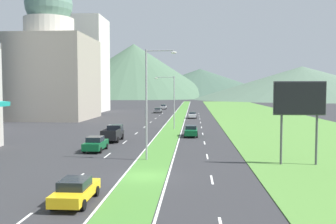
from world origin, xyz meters
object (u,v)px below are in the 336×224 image
(street_lamp_near, at_px, (149,98))
(car_2, at_px, (192,115))
(car_0, at_px, (158,110))
(car_1, at_px, (191,131))
(street_lamp_mid, at_px, (172,98))
(billboard_roadside, at_px, (300,103))
(car_3, at_px, (76,190))
(pickup_truck_0, at_px, (113,133))
(car_5, at_px, (96,144))
(car_4, at_px, (164,107))

(street_lamp_near, bearing_deg, car_2, 85.77)
(car_0, height_order, car_1, car_1)
(street_lamp_mid, relative_size, car_2, 2.21)
(car_0, bearing_deg, billboard_roadside, -164.94)
(street_lamp_near, relative_size, car_1, 2.25)
(car_0, xyz_separation_m, car_3, (3.33, -85.46, 0.02))
(car_3, bearing_deg, pickup_truck_0, 7.57)
(street_lamp_near, distance_m, street_lamp_mid, 27.92)
(car_5, distance_m, pickup_truck_0, 8.30)
(street_lamp_mid, height_order, car_3, street_lamp_mid)
(billboard_roadside, bearing_deg, car_0, 105.06)
(car_5, relative_size, pickup_truck_0, 0.83)
(pickup_truck_0, bearing_deg, car_0, -0.23)
(billboard_roadside, bearing_deg, car_1, 116.15)
(car_2, height_order, pickup_truck_0, pickup_truck_0)
(street_lamp_mid, xyz_separation_m, car_1, (3.33, -9.50, -4.44))
(street_lamp_near, xyz_separation_m, pickup_truck_0, (-6.37, 13.12, -5.01))
(street_lamp_near, distance_m, car_2, 52.84)
(car_1, xyz_separation_m, car_3, (-6.62, -32.11, -0.05))
(street_lamp_mid, bearing_deg, car_3, -94.51)
(car_3, xyz_separation_m, car_5, (-3.72, 18.53, 0.06))
(street_lamp_mid, bearing_deg, billboard_roadside, -65.97)
(car_5, xyz_separation_m, pickup_truck_0, (0.16, 8.29, 0.17))
(car_5, bearing_deg, car_3, -168.64)
(billboard_roadside, height_order, car_5, billboard_roadside)
(car_2, bearing_deg, billboard_roadside, 10.19)
(car_3, bearing_deg, car_4, 1.80)
(street_lamp_near, bearing_deg, car_4, 93.81)
(car_1, xyz_separation_m, car_4, (-9.95, 73.88, 0.01))
(street_lamp_near, height_order, billboard_roadside, street_lamp_near)
(car_3, bearing_deg, street_lamp_near, -11.57)
(car_5, bearing_deg, street_lamp_mid, -16.90)
(car_1, height_order, car_2, car_1)
(car_1, bearing_deg, street_lamp_near, -11.70)
(street_lamp_mid, height_order, car_1, street_lamp_mid)
(car_2, bearing_deg, street_lamp_near, -4.23)
(car_2, relative_size, car_5, 0.90)
(car_0, bearing_deg, car_1, -169.43)
(street_lamp_near, height_order, car_4, street_lamp_near)
(street_lamp_near, xyz_separation_m, billboard_roadside, (13.56, -1.43, -0.40))
(street_lamp_near, bearing_deg, car_3, -101.57)
(street_lamp_mid, height_order, car_4, street_lamp_mid)
(car_1, bearing_deg, car_2, 179.89)
(car_3, bearing_deg, billboard_roadside, -53.14)
(street_lamp_near, relative_size, billboard_roadside, 1.41)
(street_lamp_mid, bearing_deg, car_2, 82.11)
(billboard_roadside, distance_m, car_0, 75.95)
(street_lamp_near, distance_m, car_3, 14.94)
(car_3, distance_m, car_5, 18.90)
(billboard_roadside, bearing_deg, pickup_truck_0, 143.85)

